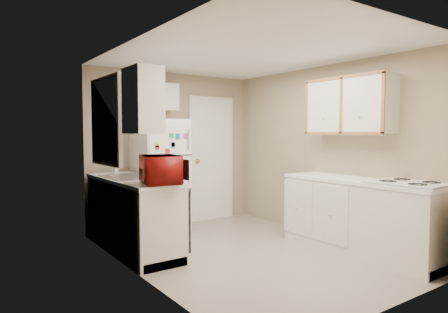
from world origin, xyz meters
TOP-DOWN VIEW (x-y plane):
  - floor at (0.00, 0.00)m, footprint 3.80×3.80m
  - ceiling at (0.00, 0.00)m, footprint 3.80×3.80m
  - wall_left at (-1.40, 0.00)m, footprint 3.80×3.80m
  - wall_right at (1.40, 0.00)m, footprint 3.80×3.80m
  - wall_back at (0.00, 1.90)m, footprint 2.80×2.80m
  - wall_front at (0.00, -1.90)m, footprint 2.80×2.80m
  - left_counter at (-1.10, 0.90)m, footprint 0.60×1.80m
  - dishwasher at (-0.81, 0.30)m, footprint 0.03×0.58m
  - sink at (-1.10, 1.05)m, footprint 0.54×0.74m
  - microwave at (-1.05, 0.21)m, footprint 0.62×0.43m
  - soap_bottle at (-1.15, 1.36)m, footprint 0.10×0.10m
  - window_blinds at (-1.36, 1.05)m, footprint 0.10×0.98m
  - upper_cabinet_left at (-1.25, 0.22)m, footprint 0.30×0.45m
  - refrigerator at (-0.40, 1.57)m, footprint 0.69×0.67m
  - cabinet_over_fridge at (-0.40, 1.75)m, footprint 0.70×0.30m
  - interior_door at (0.70, 1.86)m, footprint 0.86×0.06m
  - right_counter at (1.10, -0.80)m, footprint 0.60×2.00m
  - stove at (1.15, -1.38)m, footprint 0.67×0.80m
  - upper_cabinet_right at (1.25, -0.50)m, footprint 0.30×1.20m

SIDE VIEW (x-z plane):
  - floor at x=0.00m, z-range 0.00..0.00m
  - left_counter at x=-1.10m, z-range 0.00..0.90m
  - right_counter at x=1.10m, z-range 0.00..0.90m
  - stove at x=1.15m, z-range 0.00..0.93m
  - dishwasher at x=-0.81m, z-range 0.13..0.85m
  - refrigerator at x=-0.40m, z-range 0.00..1.66m
  - sink at x=-1.10m, z-range 0.78..0.94m
  - soap_bottle at x=-1.15m, z-range 0.91..1.09m
  - interior_door at x=0.70m, z-range -0.02..2.06m
  - microwave at x=-1.05m, z-range 0.86..1.24m
  - wall_left at x=-1.40m, z-range 1.20..1.20m
  - wall_right at x=1.40m, z-range 1.20..1.20m
  - wall_back at x=0.00m, z-range 1.20..1.20m
  - wall_front at x=0.00m, z-range 1.20..1.20m
  - window_blinds at x=-1.36m, z-range 1.06..2.14m
  - upper_cabinet_left at x=-1.25m, z-range 1.45..2.15m
  - upper_cabinet_right at x=1.25m, z-range 1.45..2.15m
  - cabinet_over_fridge at x=-0.40m, z-range 1.80..2.20m
  - ceiling at x=0.00m, z-range 2.40..2.40m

